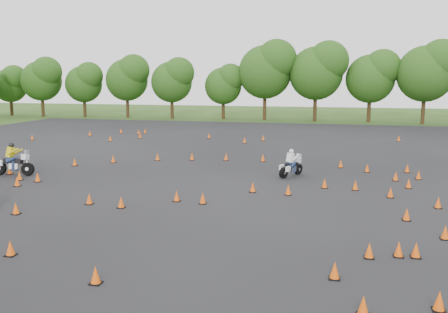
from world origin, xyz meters
The scene contains 6 objects.
ground centered at (0.00, 0.00, 0.00)m, with size 140.00×140.00×0.00m, color #2D5119.
asphalt_pad centered at (0.00, 6.00, 0.01)m, with size 62.00×62.00×0.00m, color black.
treeline centered at (4.07, 34.79, 4.54)m, with size 86.92×32.25×10.28m.
traffic_cones centered at (-0.07, 5.54, 0.23)m, with size 36.68×33.40×0.45m.
rider_yellow centered at (-11.38, 2.31, 0.90)m, with size 2.31×0.71×1.78m, color gold, non-canonical shape.
rider_white centered at (3.33, 5.52, 0.76)m, with size 1.96×0.60×1.51m, color silver, non-canonical shape.
Camera 1 is at (5.88, -20.95, 5.29)m, focal length 40.00 mm.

